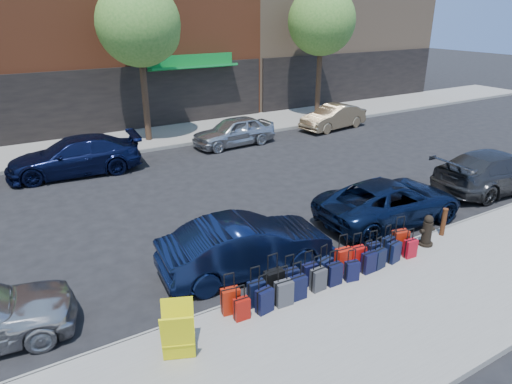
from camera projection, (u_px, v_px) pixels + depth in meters
ground at (231, 213)px, 14.83m from camera, size 120.00×120.00×0.00m
sidewalk_near at (376, 319)px, 9.64m from camera, size 60.00×4.00×0.15m
sidewalk_far at (136, 140)px, 22.73m from camera, size 60.00×4.00×0.15m
curb_near at (317, 275)px, 11.25m from camera, size 60.00×0.08×0.15m
curb_far at (150, 150)px, 21.13m from camera, size 60.00×0.08×0.15m
tree_center at (142, 26)px, 20.65m from camera, size 3.80×3.80×7.27m
tree_right at (323, 23)px, 25.68m from camera, size 3.80×3.80×7.27m
suitcase_front_0 at (231, 301)px, 9.63m from camera, size 0.42×0.27×0.93m
suitcase_front_1 at (257, 293)px, 9.89m from camera, size 0.39×0.23×0.92m
suitcase_front_2 at (274, 283)px, 10.18m from camera, size 0.43×0.24×1.04m
suitcase_front_3 at (290, 280)px, 10.36m from camera, size 0.40×0.24×0.92m
suitcase_front_4 at (309, 274)px, 10.64m from camera, size 0.36×0.21×0.86m
suitcase_front_5 at (325, 269)px, 10.80m from camera, size 0.41×0.28×0.91m
suitcase_front_6 at (343, 260)px, 11.16m from camera, size 0.43×0.26×0.98m
suitcase_front_7 at (357, 258)px, 11.27m from camera, size 0.42×0.27×0.96m
suitcase_front_8 at (373, 253)px, 11.55m from camera, size 0.39×0.26×0.88m
suitcase_front_9 at (388, 247)px, 11.86m from camera, size 0.38×0.24×0.87m
suitcase_front_10 at (400, 242)px, 12.00m from camera, size 0.46×0.31×1.03m
suitcase_back_0 at (242, 309)px, 9.45m from camera, size 0.34×0.21×0.78m
suitcase_back_1 at (264, 300)px, 9.67m from camera, size 0.39×0.26×0.88m
suitcase_back_2 at (284, 293)px, 9.90m from camera, size 0.41×0.25×0.93m
suitcase_back_3 at (298, 288)px, 10.11m from camera, size 0.38×0.23×0.89m
suitcase_back_4 at (318, 279)px, 10.43m from camera, size 0.37×0.22×0.86m
suitcase_back_5 at (334, 274)px, 10.64m from camera, size 0.37×0.22×0.87m
suitcase_back_6 at (352, 271)px, 10.81m from camera, size 0.36×0.26×0.79m
suitcase_back_7 at (369, 262)px, 11.13m from camera, size 0.36×0.21×0.85m
suitcase_back_8 at (379, 259)px, 11.32m from camera, size 0.37×0.25×0.83m
suitcase_back_9 at (394, 252)px, 11.60m from camera, size 0.39×0.27×0.86m
suitcase_back_10 at (410, 248)px, 11.82m from camera, size 0.35×0.22×0.79m
fire_hydrant at (427, 231)px, 12.38m from camera, size 0.45×0.40×0.88m
bollard at (444, 222)px, 12.91m from camera, size 0.15×0.15×0.82m
display_rack at (178, 332)px, 8.33m from camera, size 0.80×0.84×1.07m
car_near_1 at (246, 246)px, 11.29m from camera, size 4.46×1.94×1.43m
car_near_2 at (390, 201)px, 14.03m from camera, size 4.88×2.43×1.33m
car_near_3 at (496, 171)px, 16.44m from camera, size 5.21×2.44×1.47m
car_far_1 at (75, 156)px, 18.05m from camera, size 5.28×2.58×1.48m
car_far_2 at (234, 131)px, 21.88m from camera, size 4.14×1.85×1.38m
car_far_3 at (333, 117)px, 24.91m from camera, size 4.14×1.91×1.31m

